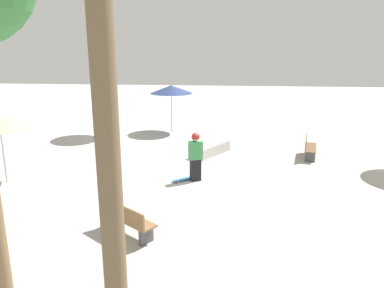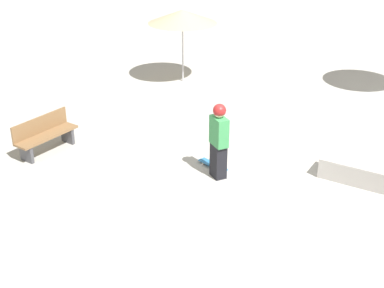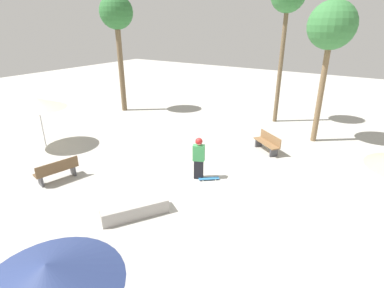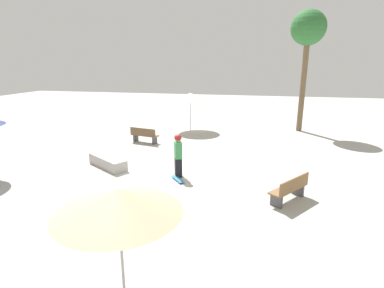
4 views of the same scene
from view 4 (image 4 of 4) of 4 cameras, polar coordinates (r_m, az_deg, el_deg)
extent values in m
plane|color=#B2AFA8|center=(12.31, -4.60, -5.18)|extent=(60.00, 60.00, 0.00)
cube|color=black|center=(11.61, -2.63, -4.41)|extent=(0.37, 0.42, 0.76)
cube|color=#388C4C|center=(11.40, -2.67, -1.11)|extent=(0.41, 0.51, 0.63)
sphere|color=beige|center=(11.28, -2.70, 1.04)|extent=(0.25, 0.25, 0.25)
sphere|color=maroon|center=(11.27, -2.70, 1.19)|extent=(0.28, 0.28, 0.28)
cube|color=teal|center=(11.33, -2.74, -6.67)|extent=(0.67, 0.74, 0.02)
cylinder|color=silver|center=(11.16, -1.80, -7.19)|extent=(0.06, 0.06, 0.05)
cylinder|color=silver|center=(11.10, -2.60, -7.34)|extent=(0.06, 0.06, 0.05)
cylinder|color=silver|center=(11.58, -2.86, -6.35)|extent=(0.06, 0.06, 0.05)
cylinder|color=silver|center=(11.52, -3.64, -6.49)|extent=(0.06, 0.06, 0.05)
cube|color=#A8A39E|center=(13.17, -15.76, -3.31)|extent=(2.11, 1.65, 0.45)
cube|color=#47474C|center=(17.09, -10.67, 1.16)|extent=(0.17, 0.40, 0.40)
cube|color=#47474C|center=(16.40, -7.12, 0.72)|extent=(0.17, 0.40, 0.40)
cube|color=brown|center=(16.68, -8.96, 1.69)|extent=(1.66, 0.78, 0.05)
cube|color=brown|center=(16.47, -9.38, 2.30)|extent=(1.57, 0.39, 0.40)
cube|color=#47474C|center=(9.68, 15.77, -10.35)|extent=(0.37, 0.30, 0.40)
cube|color=#47474C|center=(10.67, 19.54, -8.21)|extent=(0.37, 0.30, 0.40)
cube|color=olive|center=(10.08, 17.86, -8.07)|extent=(1.31, 1.55, 0.05)
cube|color=olive|center=(9.90, 18.95, -7.18)|extent=(0.99, 1.31, 0.40)
cylinder|color=#B7B7BC|center=(5.64, -13.23, -19.90)|extent=(0.05, 0.05, 2.16)
cone|color=#C6B289|center=(5.13, -13.93, -10.54)|extent=(2.16, 2.16, 0.41)
cylinder|color=#B7B7BC|center=(19.35, -0.32, 5.87)|extent=(0.05, 0.05, 2.25)
cone|color=beige|center=(19.21, -0.32, 8.98)|extent=(2.56, 2.56, 0.47)
cylinder|color=brown|center=(20.29, 20.40, 10.68)|extent=(0.34, 0.34, 5.98)
sphere|color=#2D6B33|center=(20.35, 21.31, 19.96)|extent=(2.08, 2.08, 2.08)
camera|label=1|loc=(14.83, 52.50, 10.53)|focal=35.00mm
camera|label=2|loc=(20.90, 7.10, 18.97)|focal=50.00mm
camera|label=3|loc=(12.92, -56.58, 15.04)|focal=28.00mm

